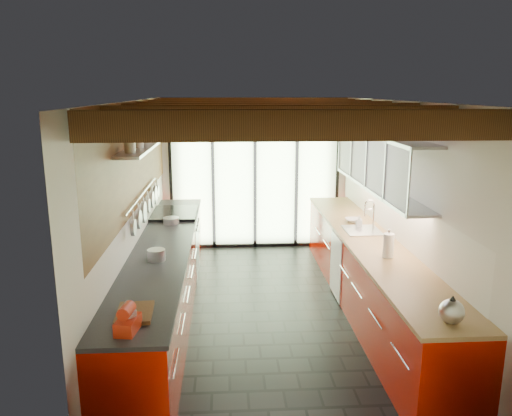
% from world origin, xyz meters
% --- Properties ---
extents(ground, '(5.50, 5.50, 0.00)m').
position_xyz_m(ground, '(0.00, 0.00, 0.00)').
color(ground, black).
rests_on(ground, ground).
extents(room_shell, '(5.50, 5.50, 5.50)m').
position_xyz_m(room_shell, '(0.00, 0.00, 1.65)').
color(room_shell, silver).
rests_on(room_shell, ground).
extents(ceiling_beams, '(3.14, 5.06, 4.90)m').
position_xyz_m(ceiling_beams, '(-0.00, 0.38, 2.46)').
color(ceiling_beams, '#593316').
rests_on(ceiling_beams, ground).
extents(glass_door, '(2.95, 0.10, 2.90)m').
position_xyz_m(glass_door, '(0.00, 2.69, 1.66)').
color(glass_door, '#C6EAAD').
rests_on(glass_door, ground).
extents(left_counter, '(0.68, 5.00, 0.92)m').
position_xyz_m(left_counter, '(-1.28, 0.00, 0.46)').
color(left_counter, '#AB1000').
rests_on(left_counter, ground).
extents(range_stove, '(0.66, 0.90, 0.97)m').
position_xyz_m(range_stove, '(-1.28, 1.45, 0.47)').
color(range_stove, silver).
rests_on(range_stove, ground).
extents(right_counter, '(0.68, 5.00, 0.92)m').
position_xyz_m(right_counter, '(1.27, 0.00, 0.46)').
color(right_counter, '#AB1000').
rests_on(right_counter, ground).
extents(sink_assembly, '(0.45, 0.52, 0.43)m').
position_xyz_m(sink_assembly, '(1.29, 0.40, 0.96)').
color(sink_assembly, silver).
rests_on(sink_assembly, right_counter).
extents(upper_cabinets_right, '(0.34, 3.00, 3.00)m').
position_xyz_m(upper_cabinets_right, '(1.43, 0.30, 1.85)').
color(upper_cabinets_right, silver).
rests_on(upper_cabinets_right, ground).
extents(left_wall_fixtures, '(0.28, 2.60, 0.96)m').
position_xyz_m(left_wall_fixtures, '(-1.47, 0.29, 1.78)').
color(left_wall_fixtures, silver).
rests_on(left_wall_fixtures, ground).
extents(stand_mixer, '(0.18, 0.27, 0.23)m').
position_xyz_m(stand_mixer, '(-1.27, -2.24, 1.01)').
color(stand_mixer, red).
rests_on(stand_mixer, left_counter).
extents(pot_large, '(0.20, 0.20, 0.12)m').
position_xyz_m(pot_large, '(-1.27, -0.61, 0.98)').
color(pot_large, silver).
rests_on(pot_large, left_counter).
extents(pot_small, '(0.23, 0.23, 0.09)m').
position_xyz_m(pot_small, '(-1.27, 0.93, 0.96)').
color(pot_small, silver).
rests_on(pot_small, left_counter).
extents(cutting_board, '(0.31, 0.42, 0.03)m').
position_xyz_m(cutting_board, '(-1.27, -1.96, 0.94)').
color(cutting_board, brown).
rests_on(cutting_board, left_counter).
extents(kettle, '(0.26, 0.28, 0.24)m').
position_xyz_m(kettle, '(1.27, -2.25, 1.02)').
color(kettle, silver).
rests_on(kettle, right_counter).
extents(paper_towel, '(0.15, 0.15, 0.32)m').
position_xyz_m(paper_towel, '(1.27, -0.67, 1.06)').
color(paper_towel, white).
rests_on(paper_towel, right_counter).
extents(soap_bottle, '(0.08, 0.08, 0.16)m').
position_xyz_m(soap_bottle, '(1.27, 0.55, 1.00)').
color(soap_bottle, silver).
rests_on(soap_bottle, right_counter).
extents(bowl, '(0.23, 0.23, 0.06)m').
position_xyz_m(bowl, '(1.27, 0.84, 0.95)').
color(bowl, silver).
rests_on(bowl, right_counter).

